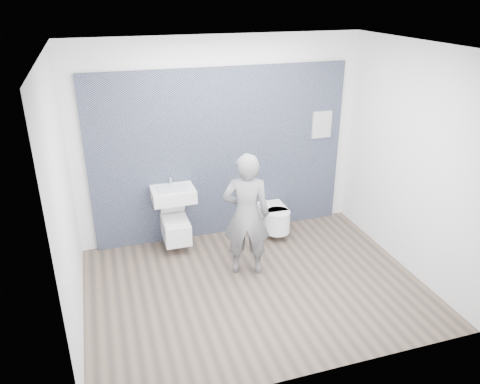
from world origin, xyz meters
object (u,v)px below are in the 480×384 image
object	(u,v)px
toilet_square	(176,228)
visitor	(246,215)
washbasin	(173,194)
toilet_rounded	(275,218)

from	to	relation	value
toilet_square	visitor	size ratio (longest dim) A/B	0.40
washbasin	visitor	distance (m)	1.14
washbasin	toilet_rounded	distance (m)	1.53
washbasin	toilet_square	distance (m)	0.50
washbasin	toilet_square	size ratio (longest dim) A/B	0.89
washbasin	toilet_square	xyz separation A→B (m)	(0.00, -0.04, -0.50)
toilet_square	visitor	distance (m)	1.22
toilet_square	toilet_rounded	distance (m)	1.43
washbasin	toilet_rounded	world-z (taller)	washbasin
toilet_rounded	washbasin	bearing A→B (deg)	176.29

